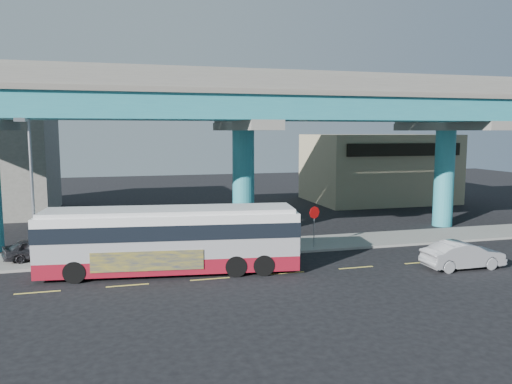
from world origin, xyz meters
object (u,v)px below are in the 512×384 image
object	(u,v)px
transit_bus	(171,237)
parked_car	(37,248)
sedan	(463,255)
stop_sign	(314,218)
street_lamp	(29,171)

from	to	relation	value
transit_bus	parked_car	xyz separation A→B (m)	(-7.15, 4.20, -1.11)
sedan	stop_sign	bearing A→B (deg)	45.47
transit_bus	stop_sign	size ratio (longest dim) A/B	5.20
parked_car	stop_sign	bearing A→B (deg)	-113.56
transit_bus	sedan	distance (m)	15.62
sedan	stop_sign	world-z (taller)	stop_sign
street_lamp	sedan	bearing A→B (deg)	-13.53
sedan	stop_sign	size ratio (longest dim) A/B	1.72
parked_car	sedan	bearing A→B (deg)	-127.06
sedan	street_lamp	bearing A→B (deg)	76.66
sedan	stop_sign	distance (m)	8.74
transit_bus	parked_car	world-z (taller)	transit_bus
sedan	street_lamp	size ratio (longest dim) A/B	0.55
parked_car	street_lamp	xyz separation A→B (m)	(0.21, -2.20, 4.58)
stop_sign	sedan	bearing A→B (deg)	-39.09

